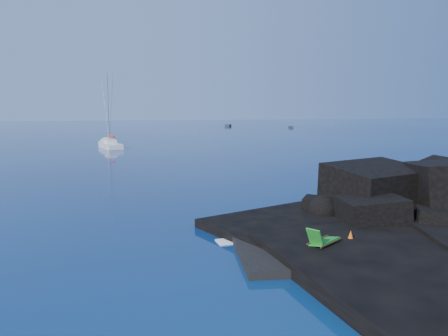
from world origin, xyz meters
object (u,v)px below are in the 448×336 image
at_px(distant_boat_a, 228,126).
at_px(distant_boat_b, 291,128).
at_px(sailboat, 110,148).
at_px(sunbather, 299,233).
at_px(deck_chair, 325,236).
at_px(marker_cone, 351,237).

height_order(distant_boat_a, distant_boat_b, distant_boat_a).
xyz_separation_m(sailboat, sunbather, (10.42, -52.19, 0.51)).
height_order(sailboat, distant_boat_b, sailboat).
bearing_deg(distant_boat_b, distant_boat_a, 156.39).
bearing_deg(deck_chair, sunbather, 64.43).
relative_size(sunbather, distant_boat_a, 0.33).
height_order(deck_chair, distant_boat_b, deck_chair).
height_order(sailboat, distant_boat_a, sailboat).
xyz_separation_m(distant_boat_a, distant_boat_b, (16.57, -14.28, 0.00)).
bearing_deg(sunbather, deck_chair, -90.04).
bearing_deg(deck_chair, distant_boat_b, 34.89).
xyz_separation_m(sailboat, distant_boat_b, (52.10, 56.41, 0.00)).
relative_size(sailboat, deck_chair, 6.55).
distance_m(deck_chair, distant_boat_b, 118.13).
xyz_separation_m(deck_chair, sunbather, (-0.33, 2.06, -0.45)).
xyz_separation_m(deck_chair, distant_boat_a, (24.78, 124.93, -0.96)).
height_order(sunbather, distant_boat_a, sunbather).
xyz_separation_m(marker_cone, distant_boat_b, (39.88, 110.19, -0.66)).
relative_size(distant_boat_a, distant_boat_b, 1.23).
xyz_separation_m(sailboat, deck_chair, (10.74, -54.25, 0.96)).
bearing_deg(sunbather, marker_cone, -50.56).
bearing_deg(marker_cone, deck_chair, -162.52).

